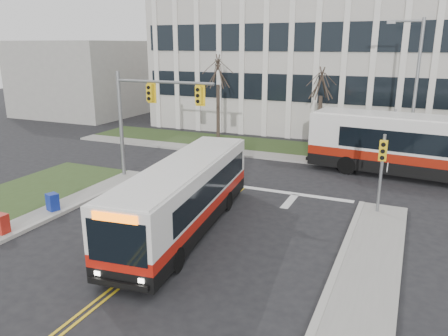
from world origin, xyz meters
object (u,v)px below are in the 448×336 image
at_px(directory_sign, 323,138).
at_px(bus_cross, 427,149).
at_px(newspaper_box_blue, 53,203).
at_px(newspaper_box_red, 2,225).
at_px(bus_main, 184,198).
at_px(streetlight, 413,86).

bearing_deg(directory_sign, bus_cross, -27.53).
xyz_separation_m(newspaper_box_blue, newspaper_box_red, (0.00, -2.82, 0.00)).
bearing_deg(bus_main, newspaper_box_blue, -179.60).
xyz_separation_m(streetlight, bus_main, (-8.22, -14.39, -3.74)).
relative_size(bus_main, newspaper_box_red, 11.45).
distance_m(bus_main, bus_cross, 15.40).
bearing_deg(directory_sign, newspaper_box_blue, -119.40).
relative_size(streetlight, newspaper_box_red, 9.68).
distance_m(streetlight, directory_sign, 6.96).
distance_m(directory_sign, newspaper_box_blue, 18.96).
xyz_separation_m(bus_main, newspaper_box_red, (-6.62, -3.64, -0.97)).
relative_size(directory_sign, bus_cross, 0.15).
bearing_deg(newspaper_box_red, bus_cross, 45.10).
relative_size(directory_sign, newspaper_box_blue, 2.11).
bearing_deg(directory_sign, newspaper_box_red, -115.70).
bearing_deg(newspaper_box_blue, bus_cross, 57.70).
relative_size(directory_sign, bus_main, 0.18).
relative_size(bus_main, newspaper_box_blue, 11.45).
height_order(newspaper_box_blue, newspaper_box_red, same).
relative_size(streetlight, bus_cross, 0.69).
bearing_deg(newspaper_box_red, newspaper_box_blue, 90.44).
relative_size(newspaper_box_blue, newspaper_box_red, 1.00).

